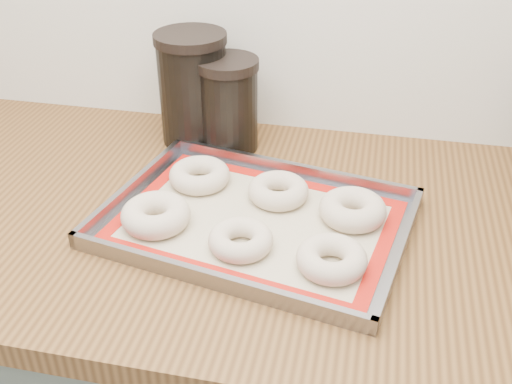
% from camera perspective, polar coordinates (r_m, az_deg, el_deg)
% --- Properties ---
extents(countertop, '(3.06, 0.68, 0.04)m').
position_cam_1_polar(countertop, '(0.96, 7.43, -3.93)').
color(countertop, brown).
rests_on(countertop, cabinet).
extents(baking_tray, '(0.51, 0.41, 0.03)m').
position_cam_1_polar(baking_tray, '(0.94, 0.00, -2.73)').
color(baking_tray, gray).
rests_on(baking_tray, countertop).
extents(baking_mat, '(0.47, 0.36, 0.00)m').
position_cam_1_polar(baking_mat, '(0.94, 0.00, -2.83)').
color(baking_mat, '#C6B793').
rests_on(baking_mat, baking_tray).
extents(bagel_front_left, '(0.13, 0.13, 0.04)m').
position_cam_1_polar(bagel_front_left, '(0.94, -9.52, -2.16)').
color(bagel_front_left, beige).
rests_on(bagel_front_left, baking_mat).
extents(bagel_front_mid, '(0.11, 0.11, 0.03)m').
position_cam_1_polar(bagel_front_mid, '(0.88, -1.47, -4.58)').
color(bagel_front_mid, beige).
rests_on(bagel_front_mid, baking_mat).
extents(bagel_front_right, '(0.11, 0.11, 0.03)m').
position_cam_1_polar(bagel_front_right, '(0.85, 7.21, -6.33)').
color(bagel_front_right, beige).
rests_on(bagel_front_right, baking_mat).
extents(bagel_back_left, '(0.13, 0.13, 0.03)m').
position_cam_1_polar(bagel_back_left, '(1.03, -5.40, 1.61)').
color(bagel_back_left, beige).
rests_on(bagel_back_left, baking_mat).
extents(bagel_back_mid, '(0.11, 0.11, 0.03)m').
position_cam_1_polar(bagel_back_mid, '(0.99, 2.14, 0.13)').
color(bagel_back_mid, beige).
rests_on(bagel_back_mid, baking_mat).
extents(bagel_back_right, '(0.12, 0.12, 0.04)m').
position_cam_1_polar(bagel_back_right, '(0.95, 9.18, -1.65)').
color(bagel_back_right, beige).
rests_on(bagel_back_right, baking_mat).
extents(canister_left, '(0.13, 0.13, 0.21)m').
position_cam_1_polar(canister_left, '(1.15, -6.02, 9.78)').
color(canister_left, black).
rests_on(canister_left, countertop).
extents(canister_mid, '(0.11, 0.11, 0.18)m').
position_cam_1_polar(canister_mid, '(1.12, -2.66, 8.33)').
color(canister_mid, black).
rests_on(canister_mid, countertop).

